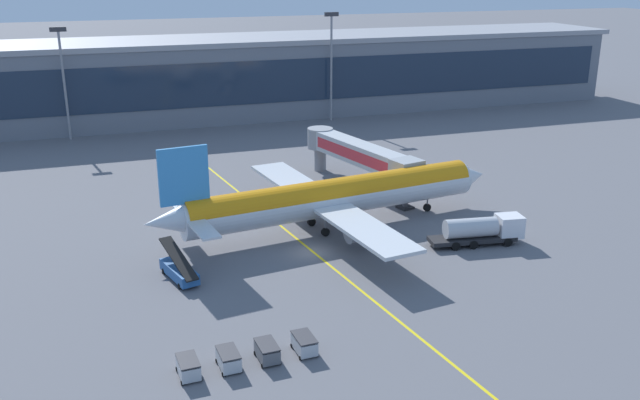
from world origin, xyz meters
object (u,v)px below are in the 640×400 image
(main_airliner, at_px, (333,197))
(baggage_cart_0, at_px, (188,367))
(baggage_cart_2, at_px, (267,351))
(belt_loader, at_px, (179,270))
(baggage_cart_1, at_px, (229,359))
(baggage_cart_3, at_px, (304,344))
(fuel_tanker, at_px, (482,230))

(main_airliner, height_order, baggage_cart_0, main_airliner)
(main_airliner, relative_size, baggage_cart_2, 16.64)
(belt_loader, distance_m, baggage_cart_2, 18.16)
(belt_loader, relative_size, baggage_cart_1, 2.58)
(baggage_cart_0, bearing_deg, baggage_cart_1, 2.69)
(baggage_cart_3, bearing_deg, fuel_tanker, 30.93)
(baggage_cart_3, bearing_deg, main_airliner, 65.46)
(baggage_cart_0, xyz_separation_m, baggage_cart_3, (9.59, 0.45, 0.00))
(fuel_tanker, xyz_separation_m, belt_loader, (-34.02, 1.70, -0.76))
(baggage_cart_2, height_order, baggage_cart_3, same)
(baggage_cart_1, bearing_deg, baggage_cart_3, 2.69)
(fuel_tanker, distance_m, belt_loader, 34.07)
(baggage_cart_0, relative_size, baggage_cart_1, 1.00)
(fuel_tanker, xyz_separation_m, baggage_cart_0, (-35.82, -16.17, -0.96))
(baggage_cart_0, bearing_deg, belt_loader, 84.25)
(fuel_tanker, distance_m, baggage_cart_0, 39.31)
(main_airliner, bearing_deg, baggage_cart_3, -114.54)
(main_airliner, relative_size, baggage_cart_3, 16.64)
(belt_loader, height_order, baggage_cart_3, belt_loader)
(baggage_cart_0, height_order, baggage_cart_1, same)
(baggage_cart_1, bearing_deg, baggage_cart_0, -177.31)
(baggage_cart_1, bearing_deg, baggage_cart_2, 2.69)
(main_airliner, bearing_deg, fuel_tanker, -35.34)
(baggage_cart_3, bearing_deg, baggage_cart_0, -177.31)
(baggage_cart_1, xyz_separation_m, baggage_cart_3, (6.39, 0.30, 0.00))
(fuel_tanker, height_order, baggage_cart_0, fuel_tanker)
(baggage_cart_0, xyz_separation_m, baggage_cart_1, (3.20, 0.15, 0.00))
(fuel_tanker, xyz_separation_m, baggage_cart_3, (-26.23, -15.72, -0.96))
(main_airliner, xyz_separation_m, baggage_cart_0, (-21.43, -26.38, -3.21))
(main_airliner, height_order, baggage_cart_3, main_airliner)
(belt_loader, xyz_separation_m, baggage_cart_3, (7.79, -17.42, -0.21))
(baggage_cart_0, bearing_deg, baggage_cart_3, 2.69)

